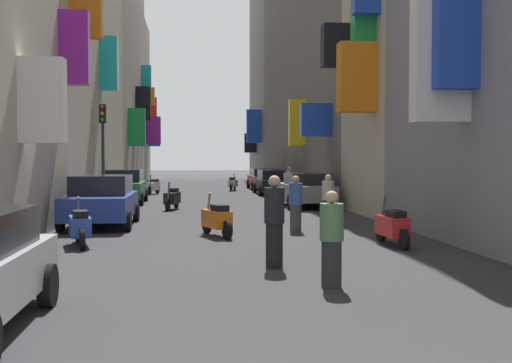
{
  "coord_description": "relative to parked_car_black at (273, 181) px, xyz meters",
  "views": [
    {
      "loc": [
        -1.15,
        -2.11,
        2.06
      ],
      "look_at": [
        1.25,
        19.81,
        1.21
      ],
      "focal_mm": 42.94,
      "sensor_mm": 36.0,
      "label": 1
    }
  ],
  "objects": [
    {
      "name": "building_left_mid_c",
      "position": [
        -11.56,
        24.29,
        6.49
      ],
      "size": [
        7.31,
        7.34,
        14.47
      ],
      "color": "gray",
      "rests_on": "ground"
    },
    {
      "name": "scooter_orange",
      "position": [
        -4.01,
        -18.18,
        -0.27
      ],
      "size": [
        0.8,
        1.82,
        1.13
      ],
      "color": "orange",
      "rests_on": "ground"
    },
    {
      "name": "scooter_white",
      "position": [
        -6.74,
        0.85,
        -0.27
      ],
      "size": [
        0.72,
        1.76,
        1.13
      ],
      "color": "silver",
      "rests_on": "ground"
    },
    {
      "name": "parked_car_red",
      "position": [
        0.15,
        5.55,
        -0.01
      ],
      "size": [
        1.97,
        4.27,
        1.36
      ],
      "color": "#B21E1E",
      "rests_on": "ground"
    },
    {
      "name": "scooter_blue",
      "position": [
        -7.27,
        -19.58,
        -0.27
      ],
      "size": [
        0.69,
        1.84,
        1.13
      ],
      "color": "#2D4CAD",
      "rests_on": "ground"
    },
    {
      "name": "ground_plane",
      "position": [
        -3.58,
        -2.04,
        -0.74
      ],
      "size": [
        140.0,
        140.0,
        0.0
      ],
      "primitive_type": "plane",
      "color": "#2D2D30"
    },
    {
      "name": "traffic_light_near_corner",
      "position": [
        -8.17,
        -9.06,
        2.13
      ],
      "size": [
        0.26,
        0.34,
        4.2
      ],
      "color": "#2D2D2D",
      "rests_on": "ground"
    },
    {
      "name": "parked_car_black",
      "position": [
        0.0,
        0.0,
        0.0
      ],
      "size": [
        1.97,
        4.5,
        1.39
      ],
      "color": "black",
      "rests_on": "ground"
    },
    {
      "name": "pedestrian_crossing",
      "position": [
        -2.48,
        -24.68,
        0.03
      ],
      "size": [
        0.43,
        0.43,
        1.54
      ],
      "color": "#272727",
      "rests_on": "ground"
    },
    {
      "name": "pedestrian_near_right",
      "position": [
        0.44,
        -2.79,
        0.07
      ],
      "size": [
        0.42,
        0.42,
        1.62
      ],
      "color": "black",
      "rests_on": "ground"
    },
    {
      "name": "pedestrian_near_left",
      "position": [
        -0.42,
        -15.5,
        0.03
      ],
      "size": [
        0.53,
        0.53,
        1.54
      ],
      "color": "#292929",
      "rests_on": "ground"
    },
    {
      "name": "building_right_mid_c",
      "position": [
        4.42,
        3.08,
        9.44
      ],
      "size": [
        7.35,
        25.75,
        20.36
      ],
      "color": "slate",
      "rests_on": "ground"
    },
    {
      "name": "scooter_silver",
      "position": [
        -1.99,
        4.15,
        -0.27
      ],
      "size": [
        0.69,
        1.96,
        1.13
      ],
      "color": "#ADADB2",
      "rests_on": "ground"
    },
    {
      "name": "building_right_far",
      "position": [
        4.41,
        21.96,
        9.72
      ],
      "size": [
        7.24,
        12.0,
        20.93
      ],
      "color": "slate",
      "rests_on": "ground"
    },
    {
      "name": "pedestrian_far_away",
      "position": [
        -3.15,
        -22.88,
        0.13
      ],
      "size": [
        0.48,
        0.48,
        1.74
      ],
      "color": "black",
      "rests_on": "ground"
    },
    {
      "name": "pedestrian_mid_street",
      "position": [
        -1.77,
        -17.3,
        0.04
      ],
      "size": [
        0.53,
        0.53,
        1.57
      ],
      "color": "#3E3E3E",
      "rests_on": "ground"
    },
    {
      "name": "scooter_red",
      "position": [
        -0.0,
        -20.32,
        -0.27
      ],
      "size": [
        0.49,
        1.93,
        1.13
      ],
      "color": "red",
      "rests_on": "ground"
    },
    {
      "name": "parked_car_green",
      "position": [
        -7.63,
        -5.99,
        0.06
      ],
      "size": [
        1.86,
        4.21,
        1.53
      ],
      "color": "#236638",
      "rests_on": "ground"
    },
    {
      "name": "parked_car_grey",
      "position": [
        0.16,
        -8.87,
        0.02
      ],
      "size": [
        1.99,
        4.36,
        1.42
      ],
      "color": "slate",
      "rests_on": "ground"
    },
    {
      "name": "parked_car_blue",
      "position": [
        -7.37,
        -15.32,
        0.06
      ],
      "size": [
        2.03,
        4.19,
        1.53
      ],
      "color": "navy",
      "rests_on": "ground"
    },
    {
      "name": "scooter_black",
      "position": [
        -5.4,
        -9.64,
        -0.27
      ],
      "size": [
        0.67,
        1.88,
        1.13
      ],
      "color": "black",
      "rests_on": "ground"
    },
    {
      "name": "building_left_mid_b",
      "position": [
        -11.57,
        11.46,
        10.15
      ],
      "size": [
        7.06,
        18.33,
        21.79
      ],
      "color": "#9E9384",
      "rests_on": "ground"
    }
  ]
}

